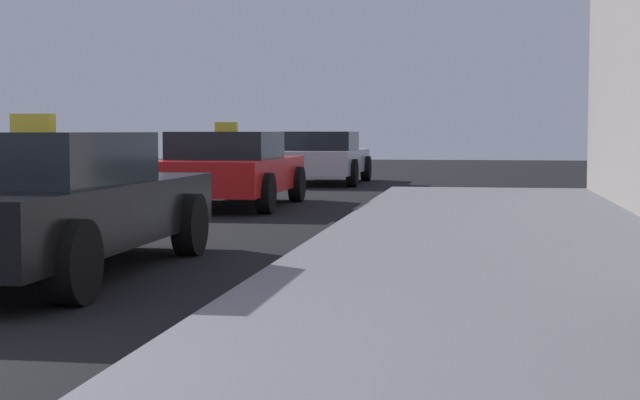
# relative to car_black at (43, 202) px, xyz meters

# --- Properties ---
(car_black) EXTENTS (1.99, 4.58, 1.43)m
(car_black) POSITION_rel_car_black_xyz_m (0.00, 0.00, 0.00)
(car_black) COLOR black
(car_black) RESTS_ON ground_plane
(car_red) EXTENTS (2.04, 4.11, 1.43)m
(car_red) POSITION_rel_car_black_xyz_m (-0.35, 7.89, -0.00)
(car_red) COLOR red
(car_red) RESTS_ON ground_plane
(car_silver) EXTENTS (2.05, 4.30, 1.27)m
(car_silver) POSITION_rel_car_black_xyz_m (0.03, 15.44, -0.00)
(car_silver) COLOR #B7B7BF
(car_silver) RESTS_ON ground_plane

